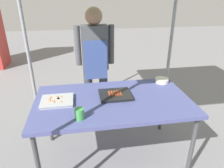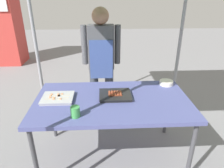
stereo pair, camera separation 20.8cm
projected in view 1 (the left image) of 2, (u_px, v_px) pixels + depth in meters
ground_plane at (113, 154)px, 2.41m from camera, size 18.00×18.00×0.00m
stall_table at (113, 104)px, 2.12m from camera, size 1.60×0.90×0.75m
tray_grilled_sausages at (115, 95)px, 2.15m from camera, size 0.34×0.28×0.05m
tray_meat_skewers at (57, 101)px, 2.03m from camera, size 0.32×0.27×0.04m
condiment_bowl at (162, 80)px, 2.48m from camera, size 0.16×0.16×0.05m
drink_cup_near_edge at (80, 114)px, 1.75m from camera, size 0.08×0.08×0.10m
vendor_woman at (95, 58)px, 2.73m from camera, size 0.52×0.23×1.60m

